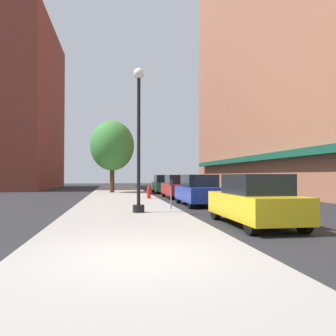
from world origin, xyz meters
name	(u,v)px	position (x,y,z in m)	size (l,w,h in m)	color
ground_plane	(175,197)	(4.00, 18.00, 0.00)	(90.00, 90.00, 0.00)	#232326
sidewalk_slab	(121,196)	(0.00, 19.00, 0.06)	(4.80, 50.00, 0.12)	gray
building_right_brick	(285,34)	(14.99, 22.00, 14.64)	(6.80, 40.00, 29.33)	#9E6047
building_far_background	(28,108)	(-11.01, 37.00, 9.99)	(6.80, 18.00, 20.02)	brown
lamppost	(139,137)	(0.52, 7.37, 3.20)	(0.48, 0.48, 5.90)	black
fire_hydrant	(149,192)	(1.76, 15.40, 0.52)	(0.33, 0.26, 0.79)	red
parking_meter_near	(171,190)	(2.05, 8.50, 0.95)	(0.14, 0.09, 1.31)	slate
tree_near	(112,146)	(-0.66, 23.60, 4.24)	(3.84, 3.84, 6.35)	#422D1E
car_yellow	(254,201)	(4.00, 3.96, 0.81)	(1.80, 4.30, 1.66)	black
car_blue	(198,191)	(4.00, 11.18, 0.81)	(1.80, 4.30, 1.66)	black
car_red	(178,187)	(4.00, 17.12, 0.81)	(1.80, 4.30, 1.66)	black
car_green	(164,184)	(4.00, 24.06, 0.81)	(1.80, 4.30, 1.66)	black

